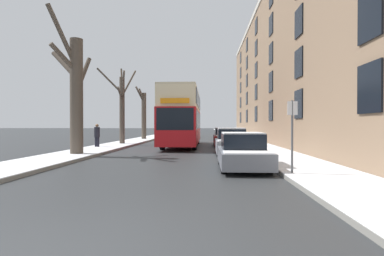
% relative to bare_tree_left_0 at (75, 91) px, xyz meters
% --- Properties ---
extents(ground_plane, '(320.00, 320.00, 0.00)m').
position_rel_bare_tree_left_0_xyz_m(ground_plane, '(5.40, -12.10, -3.55)').
color(ground_plane, '#303335').
extents(sidewalk_left, '(2.73, 130.00, 0.16)m').
position_rel_bare_tree_left_0_xyz_m(sidewalk_left, '(-0.17, 40.90, -3.47)').
color(sidewalk_left, gray).
rests_on(sidewalk_left, ground).
extents(sidewalk_right, '(2.73, 130.00, 0.16)m').
position_rel_bare_tree_left_0_xyz_m(sidewalk_right, '(10.96, 40.90, -3.47)').
color(sidewalk_right, gray).
rests_on(sidewalk_right, ground).
extents(terrace_facade_right, '(9.10, 50.18, 14.38)m').
position_rel_bare_tree_left_0_xyz_m(terrace_facade_right, '(16.82, 12.24, 3.64)').
color(terrace_facade_right, '#8C7056').
rests_on(terrace_facade_right, ground).
extents(bare_tree_left_0, '(2.29, 2.87, 7.91)m').
position_rel_bare_tree_left_0_xyz_m(bare_tree_left_0, '(0.00, 0.00, 0.00)').
color(bare_tree_left_0, '#4C4238').
rests_on(bare_tree_left_0, ground).
extents(bare_tree_left_1, '(3.12, 4.33, 6.61)m').
position_rel_bare_tree_left_0_xyz_m(bare_tree_left_1, '(-0.03, 8.93, -0.19)').
color(bare_tree_left_1, '#4C4238').
rests_on(bare_tree_left_1, ground).
extents(bare_tree_left_2, '(1.24, 1.56, 5.99)m').
position_rel_bare_tree_left_0_xyz_m(bare_tree_left_2, '(0.00, 17.44, -0.66)').
color(bare_tree_left_2, '#4C4238').
rests_on(bare_tree_left_2, ground).
extents(double_decker_bus, '(2.59, 11.30, 4.36)m').
position_rel_bare_tree_left_0_xyz_m(double_decker_bus, '(5.19, 7.94, -1.08)').
color(double_decker_bus, red).
rests_on(double_decker_bus, ground).
extents(parked_car_0, '(1.81, 4.12, 1.41)m').
position_rel_bare_tree_left_0_xyz_m(parked_car_0, '(8.54, -4.12, -2.90)').
color(parked_car_0, slate).
rests_on(parked_car_0, ground).
extents(parked_car_1, '(1.77, 4.39, 1.55)m').
position_rel_bare_tree_left_0_xyz_m(parked_car_1, '(8.54, 1.56, -2.85)').
color(parked_car_1, '#9EA3AD').
rests_on(parked_car_1, ground).
extents(parked_car_2, '(1.72, 4.27, 1.49)m').
position_rel_bare_tree_left_0_xyz_m(parked_car_2, '(8.54, 8.08, -2.86)').
color(parked_car_2, maroon).
rests_on(parked_car_2, ground).
extents(oncoming_van, '(2.04, 5.75, 2.33)m').
position_rel_bare_tree_left_0_xyz_m(oncoming_van, '(3.32, 23.51, -2.29)').
color(oncoming_van, '#9EA3AD').
rests_on(oncoming_van, ground).
extents(pedestrian_left_sidewalk, '(0.39, 0.39, 1.79)m').
position_rel_bare_tree_left_0_xyz_m(pedestrian_left_sidewalk, '(-0.70, 5.05, -2.57)').
color(pedestrian_left_sidewalk, black).
rests_on(pedestrian_left_sidewalk, ground).
extents(street_sign_post, '(0.32, 0.07, 2.50)m').
position_rel_bare_tree_left_0_xyz_m(street_sign_post, '(9.90, -6.14, -2.12)').
color(street_sign_post, '#4C4F54').
rests_on(street_sign_post, ground).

